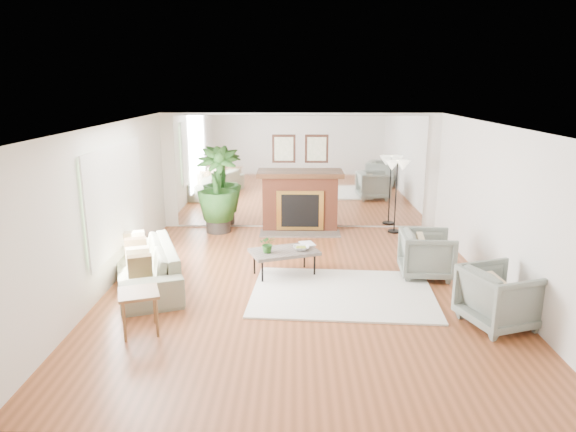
{
  "coord_description": "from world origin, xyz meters",
  "views": [
    {
      "loc": [
        -0.12,
        -7.52,
        3.09
      ],
      "look_at": [
        -0.22,
        0.6,
        1.0
      ],
      "focal_mm": 32.0,
      "sensor_mm": 36.0,
      "label": 1
    }
  ],
  "objects_px": {
    "armchair_front": "(501,297)",
    "potted_ficus": "(217,188)",
    "sofa": "(146,266)",
    "side_table": "(139,298)",
    "fireplace": "(300,200)",
    "coffee_table": "(284,252)",
    "floor_lamp": "(397,171)",
    "armchair_back": "(427,254)"
  },
  "relations": [
    {
      "from": "armchair_front",
      "to": "side_table",
      "type": "relative_size",
      "value": 1.4
    },
    {
      "from": "fireplace",
      "to": "coffee_table",
      "type": "height_order",
      "value": "fireplace"
    },
    {
      "from": "sofa",
      "to": "floor_lamp",
      "type": "xyz_separation_m",
      "value": [
        4.47,
        3.06,
        1.0
      ]
    },
    {
      "from": "coffee_table",
      "to": "armchair_front",
      "type": "height_order",
      "value": "armchair_front"
    },
    {
      "from": "armchair_front",
      "to": "potted_ficus",
      "type": "height_order",
      "value": "potted_ficus"
    },
    {
      "from": "fireplace",
      "to": "armchair_front",
      "type": "relative_size",
      "value": 2.35
    },
    {
      "from": "coffee_table",
      "to": "sofa",
      "type": "height_order",
      "value": "sofa"
    },
    {
      "from": "fireplace",
      "to": "floor_lamp",
      "type": "distance_m",
      "value": 2.14
    },
    {
      "from": "fireplace",
      "to": "side_table",
      "type": "xyz_separation_m",
      "value": [
        -2.08,
        -4.8,
        -0.19
      ]
    },
    {
      "from": "fireplace",
      "to": "armchair_front",
      "type": "distance_m",
      "value": 5.22
    },
    {
      "from": "sofa",
      "to": "armchair_front",
      "type": "bearing_deg",
      "value": 54.81
    },
    {
      "from": "potted_ficus",
      "to": "floor_lamp",
      "type": "distance_m",
      "value": 3.79
    },
    {
      "from": "fireplace",
      "to": "potted_ficus",
      "type": "xyz_separation_m",
      "value": [
        -1.75,
        -0.16,
        0.31
      ]
    },
    {
      "from": "armchair_front",
      "to": "coffee_table",
      "type": "bearing_deg",
      "value": 38.51
    },
    {
      "from": "sofa",
      "to": "side_table",
      "type": "height_order",
      "value": "sofa"
    },
    {
      "from": "fireplace",
      "to": "floor_lamp",
      "type": "relative_size",
      "value": 1.32
    },
    {
      "from": "armchair_back",
      "to": "armchair_front",
      "type": "distance_m",
      "value": 1.85
    },
    {
      "from": "floor_lamp",
      "to": "coffee_table",
      "type": "bearing_deg",
      "value": -131.84
    },
    {
      "from": "coffee_table",
      "to": "armchair_back",
      "type": "height_order",
      "value": "armchair_back"
    },
    {
      "from": "side_table",
      "to": "potted_ficus",
      "type": "bearing_deg",
      "value": 85.94
    },
    {
      "from": "floor_lamp",
      "to": "potted_ficus",
      "type": "bearing_deg",
      "value": 180.0
    },
    {
      "from": "side_table",
      "to": "floor_lamp",
      "type": "distance_m",
      "value": 6.25
    },
    {
      "from": "floor_lamp",
      "to": "armchair_back",
      "type": "bearing_deg",
      "value": -89.27
    },
    {
      "from": "armchair_front",
      "to": "armchair_back",
      "type": "bearing_deg",
      "value": -3.08
    },
    {
      "from": "armchair_front",
      "to": "side_table",
      "type": "bearing_deg",
      "value": 73.91
    },
    {
      "from": "fireplace",
      "to": "sofa",
      "type": "distance_m",
      "value": 4.06
    },
    {
      "from": "potted_ficus",
      "to": "coffee_table",
      "type": "bearing_deg",
      "value": -60.34
    },
    {
      "from": "potted_ficus",
      "to": "side_table",
      "type": "bearing_deg",
      "value": -94.06
    },
    {
      "from": "armchair_front",
      "to": "potted_ficus",
      "type": "relative_size",
      "value": 0.48
    },
    {
      "from": "floor_lamp",
      "to": "sofa",
      "type": "bearing_deg",
      "value": -145.6
    },
    {
      "from": "armchair_back",
      "to": "armchair_front",
      "type": "relative_size",
      "value": 0.96
    },
    {
      "from": "sofa",
      "to": "floor_lamp",
      "type": "relative_size",
      "value": 1.45
    },
    {
      "from": "sofa",
      "to": "potted_ficus",
      "type": "relative_size",
      "value": 1.24
    },
    {
      "from": "potted_ficus",
      "to": "floor_lamp",
      "type": "xyz_separation_m",
      "value": [
        3.78,
        0.0,
        0.36
      ]
    },
    {
      "from": "fireplace",
      "to": "coffee_table",
      "type": "bearing_deg",
      "value": -95.95
    },
    {
      "from": "coffee_table",
      "to": "sofa",
      "type": "relative_size",
      "value": 0.55
    },
    {
      "from": "fireplace",
      "to": "armchair_front",
      "type": "bearing_deg",
      "value": -60.45
    },
    {
      "from": "fireplace",
      "to": "armchair_back",
      "type": "bearing_deg",
      "value": -53.31
    },
    {
      "from": "side_table",
      "to": "potted_ficus",
      "type": "height_order",
      "value": "potted_ficus"
    },
    {
      "from": "armchair_front",
      "to": "side_table",
      "type": "height_order",
      "value": "armchair_front"
    },
    {
      "from": "potted_ficus",
      "to": "floor_lamp",
      "type": "relative_size",
      "value": 1.17
    },
    {
      "from": "coffee_table",
      "to": "floor_lamp",
      "type": "distance_m",
      "value": 3.58
    }
  ]
}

